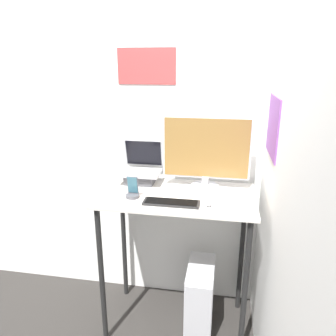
{
  "coord_description": "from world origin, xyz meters",
  "views": [
    {
      "loc": [
        0.29,
        -1.7,
        1.89
      ],
      "look_at": [
        -0.06,
        0.3,
        1.23
      ],
      "focal_mm": 35.0,
      "sensor_mm": 36.0,
      "label": 1
    }
  ],
  "objects_px": {
    "keyboard": "(171,203)",
    "cell_phone": "(133,192)",
    "monitor": "(206,153)",
    "laptop": "(141,172)",
    "computer_tower": "(200,299)",
    "mouse": "(209,204)"
  },
  "relations": [
    {
      "from": "keyboard",
      "to": "cell_phone",
      "type": "distance_m",
      "value": 0.27
    },
    {
      "from": "monitor",
      "to": "keyboard",
      "type": "relative_size",
      "value": 1.7
    },
    {
      "from": "laptop",
      "to": "keyboard",
      "type": "xyz_separation_m",
      "value": [
        0.28,
        -0.35,
        -0.07
      ]
    },
    {
      "from": "cell_phone",
      "to": "computer_tower",
      "type": "height_order",
      "value": "cell_phone"
    },
    {
      "from": "laptop",
      "to": "cell_phone",
      "type": "relative_size",
      "value": 2.07
    },
    {
      "from": "keyboard",
      "to": "mouse",
      "type": "height_order",
      "value": "mouse"
    },
    {
      "from": "keyboard",
      "to": "laptop",
      "type": "bearing_deg",
      "value": 129.16
    },
    {
      "from": "monitor",
      "to": "mouse",
      "type": "height_order",
      "value": "monitor"
    },
    {
      "from": "cell_phone",
      "to": "computer_tower",
      "type": "relative_size",
      "value": 0.28
    },
    {
      "from": "monitor",
      "to": "cell_phone",
      "type": "xyz_separation_m",
      "value": [
        -0.45,
        -0.26,
        -0.21
      ]
    },
    {
      "from": "computer_tower",
      "to": "cell_phone",
      "type": "bearing_deg",
      "value": -170.87
    },
    {
      "from": "mouse",
      "to": "laptop",
      "type": "bearing_deg",
      "value": 146.43
    },
    {
      "from": "cell_phone",
      "to": "keyboard",
      "type": "bearing_deg",
      "value": -12.86
    },
    {
      "from": "laptop",
      "to": "cell_phone",
      "type": "height_order",
      "value": "laptop"
    },
    {
      "from": "laptop",
      "to": "mouse",
      "type": "distance_m",
      "value": 0.62
    },
    {
      "from": "cell_phone",
      "to": "computer_tower",
      "type": "distance_m",
      "value": 0.95
    },
    {
      "from": "laptop",
      "to": "monitor",
      "type": "relative_size",
      "value": 0.5
    },
    {
      "from": "monitor",
      "to": "computer_tower",
      "type": "bearing_deg",
      "value": -88.83
    },
    {
      "from": "monitor",
      "to": "mouse",
      "type": "relative_size",
      "value": 11.45
    },
    {
      "from": "laptop",
      "to": "computer_tower",
      "type": "height_order",
      "value": "laptop"
    },
    {
      "from": "keyboard",
      "to": "cell_phone",
      "type": "relative_size",
      "value": 2.45
    },
    {
      "from": "computer_tower",
      "to": "monitor",
      "type": "bearing_deg",
      "value": 91.17
    }
  ]
}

